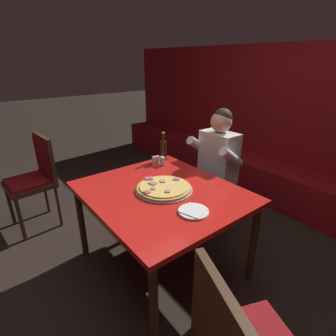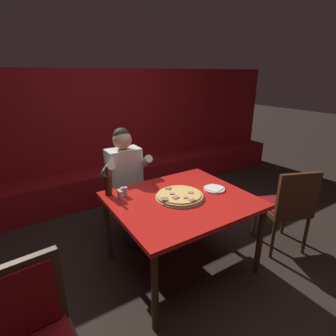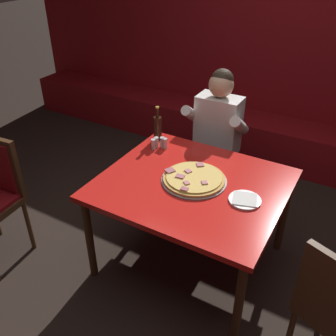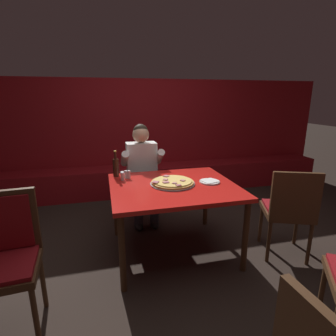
{
  "view_description": "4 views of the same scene",
  "coord_description": "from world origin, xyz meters",
  "px_view_note": "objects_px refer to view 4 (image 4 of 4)",
  "views": [
    {
      "loc": [
        1.48,
        -1.1,
        1.71
      ],
      "look_at": [
        -0.02,
        0.08,
        0.92
      ],
      "focal_mm": 28.0,
      "sensor_mm": 36.0,
      "label": 1
    },
    {
      "loc": [
        -1.27,
        -1.77,
        1.84
      ],
      "look_at": [
        0.01,
        0.24,
        0.97
      ],
      "focal_mm": 28.0,
      "sensor_mm": 36.0,
      "label": 2
    },
    {
      "loc": [
        0.92,
        -1.93,
        2.21
      ],
      "look_at": [
        -0.2,
        0.01,
        0.8
      ],
      "focal_mm": 40.0,
      "sensor_mm": 36.0,
      "label": 3
    },
    {
      "loc": [
        -0.66,
        -2.42,
        1.6
      ],
      "look_at": [
        -0.02,
        0.13,
        0.89
      ],
      "focal_mm": 28.0,
      "sensor_mm": 36.0,
      "label": 4
    }
  ],
  "objects_px": {
    "plate_white_paper": "(210,182)",
    "beer_bottle": "(116,167)",
    "shaker_oregano": "(129,175)",
    "diner_seated_blue_shirt": "(143,170)",
    "dining_chair_far_right": "(3,253)",
    "pizza": "(172,182)",
    "shaker_black_pepper": "(122,176)",
    "shaker_red_pepper_flakes": "(126,175)",
    "shaker_parmesan": "(122,177)",
    "dining_chair_by_booth": "(289,207)",
    "main_dining_table": "(173,191)"
  },
  "relations": [
    {
      "from": "diner_seated_blue_shirt",
      "to": "dining_chair_far_right",
      "type": "distance_m",
      "value": 1.85
    },
    {
      "from": "beer_bottle",
      "to": "shaker_black_pepper",
      "type": "bearing_deg",
      "value": -63.83
    },
    {
      "from": "beer_bottle",
      "to": "shaker_black_pepper",
      "type": "xyz_separation_m",
      "value": [
        0.06,
        -0.12,
        -0.07
      ]
    },
    {
      "from": "shaker_black_pepper",
      "to": "dining_chair_far_right",
      "type": "bearing_deg",
      "value": -132.66
    },
    {
      "from": "dining_chair_by_booth",
      "to": "shaker_oregano",
      "type": "bearing_deg",
      "value": 154.57
    },
    {
      "from": "pizza",
      "to": "plate_white_paper",
      "type": "distance_m",
      "value": 0.39
    },
    {
      "from": "main_dining_table",
      "to": "shaker_parmesan",
      "type": "height_order",
      "value": "shaker_parmesan"
    },
    {
      "from": "shaker_red_pepper_flakes",
      "to": "pizza",
      "type": "bearing_deg",
      "value": -35.6
    },
    {
      "from": "shaker_black_pepper",
      "to": "shaker_oregano",
      "type": "xyz_separation_m",
      "value": [
        0.07,
        0.02,
        0.0
      ]
    },
    {
      "from": "plate_white_paper",
      "to": "beer_bottle",
      "type": "bearing_deg",
      "value": 154.24
    },
    {
      "from": "shaker_black_pepper",
      "to": "shaker_red_pepper_flakes",
      "type": "height_order",
      "value": "same"
    },
    {
      "from": "pizza",
      "to": "beer_bottle",
      "type": "xyz_separation_m",
      "value": [
        -0.53,
        0.4,
        0.09
      ]
    },
    {
      "from": "shaker_red_pepper_flakes",
      "to": "dining_chair_by_booth",
      "type": "height_order",
      "value": "dining_chair_by_booth"
    },
    {
      "from": "shaker_red_pepper_flakes",
      "to": "shaker_parmesan",
      "type": "xyz_separation_m",
      "value": [
        -0.04,
        -0.06,
        0.0
      ]
    },
    {
      "from": "shaker_parmesan",
      "to": "diner_seated_blue_shirt",
      "type": "relative_size",
      "value": 0.07
    },
    {
      "from": "shaker_parmesan",
      "to": "dining_chair_by_booth",
      "type": "relative_size",
      "value": 0.09
    },
    {
      "from": "beer_bottle",
      "to": "shaker_black_pepper",
      "type": "distance_m",
      "value": 0.15
    },
    {
      "from": "shaker_oregano",
      "to": "dining_chair_far_right",
      "type": "distance_m",
      "value": 1.37
    },
    {
      "from": "main_dining_table",
      "to": "beer_bottle",
      "type": "distance_m",
      "value": 0.71
    },
    {
      "from": "main_dining_table",
      "to": "shaker_black_pepper",
      "type": "xyz_separation_m",
      "value": [
        -0.48,
        0.31,
        0.11
      ]
    },
    {
      "from": "plate_white_paper",
      "to": "dining_chair_by_booth",
      "type": "xyz_separation_m",
      "value": [
        0.7,
        -0.37,
        -0.2
      ]
    },
    {
      "from": "dining_chair_far_right",
      "to": "shaker_black_pepper",
      "type": "bearing_deg",
      "value": 47.34
    },
    {
      "from": "shaker_black_pepper",
      "to": "shaker_oregano",
      "type": "bearing_deg",
      "value": 14.06
    },
    {
      "from": "pizza",
      "to": "diner_seated_blue_shirt",
      "type": "height_order",
      "value": "diner_seated_blue_shirt"
    },
    {
      "from": "main_dining_table",
      "to": "diner_seated_blue_shirt",
      "type": "relative_size",
      "value": 0.98
    },
    {
      "from": "pizza",
      "to": "shaker_oregano",
      "type": "distance_m",
      "value": 0.51
    },
    {
      "from": "shaker_oregano",
      "to": "diner_seated_blue_shirt",
      "type": "distance_m",
      "value": 0.52
    },
    {
      "from": "beer_bottle",
      "to": "shaker_parmesan",
      "type": "height_order",
      "value": "beer_bottle"
    },
    {
      "from": "main_dining_table",
      "to": "dining_chair_by_booth",
      "type": "bearing_deg",
      "value": -19.58
    },
    {
      "from": "shaker_black_pepper",
      "to": "shaker_red_pepper_flakes",
      "type": "relative_size",
      "value": 1.0
    },
    {
      "from": "main_dining_table",
      "to": "shaker_oregano",
      "type": "height_order",
      "value": "shaker_oregano"
    },
    {
      "from": "diner_seated_blue_shirt",
      "to": "dining_chair_by_booth",
      "type": "distance_m",
      "value": 1.74
    },
    {
      "from": "plate_white_paper",
      "to": "beer_bottle",
      "type": "relative_size",
      "value": 0.72
    },
    {
      "from": "shaker_black_pepper",
      "to": "dining_chair_far_right",
      "type": "xyz_separation_m",
      "value": [
        -0.88,
        -0.95,
        -0.2
      ]
    },
    {
      "from": "dining_chair_far_right",
      "to": "plate_white_paper",
      "type": "bearing_deg",
      "value": 19.65
    },
    {
      "from": "main_dining_table",
      "to": "shaker_parmesan",
      "type": "bearing_deg",
      "value": 151.07
    },
    {
      "from": "diner_seated_blue_shirt",
      "to": "dining_chair_far_right",
      "type": "bearing_deg",
      "value": -129.24
    },
    {
      "from": "beer_bottle",
      "to": "shaker_oregano",
      "type": "distance_m",
      "value": 0.18
    },
    {
      "from": "pizza",
      "to": "dining_chair_by_booth",
      "type": "distance_m",
      "value": 1.19
    },
    {
      "from": "shaker_red_pepper_flakes",
      "to": "dining_chair_far_right",
      "type": "height_order",
      "value": "dining_chair_far_right"
    },
    {
      "from": "plate_white_paper",
      "to": "shaker_black_pepper",
      "type": "height_order",
      "value": "shaker_black_pepper"
    },
    {
      "from": "plate_white_paper",
      "to": "shaker_oregano",
      "type": "bearing_deg",
      "value": 156.51
    },
    {
      "from": "shaker_oregano",
      "to": "pizza",
      "type": "bearing_deg",
      "value": -36.93
    },
    {
      "from": "main_dining_table",
      "to": "shaker_oregano",
      "type": "distance_m",
      "value": 0.54
    },
    {
      "from": "shaker_oregano",
      "to": "beer_bottle",
      "type": "bearing_deg",
      "value": 142.1
    },
    {
      "from": "dining_chair_far_right",
      "to": "main_dining_table",
      "type": "bearing_deg",
      "value": 25.34
    },
    {
      "from": "plate_white_paper",
      "to": "shaker_oregano",
      "type": "height_order",
      "value": "shaker_oregano"
    },
    {
      "from": "shaker_black_pepper",
      "to": "shaker_oregano",
      "type": "distance_m",
      "value": 0.07
    },
    {
      "from": "pizza",
      "to": "shaker_black_pepper",
      "type": "bearing_deg",
      "value": 148.94
    },
    {
      "from": "main_dining_table",
      "to": "plate_white_paper",
      "type": "xyz_separation_m",
      "value": [
        0.39,
        -0.02,
        0.08
      ]
    }
  ]
}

